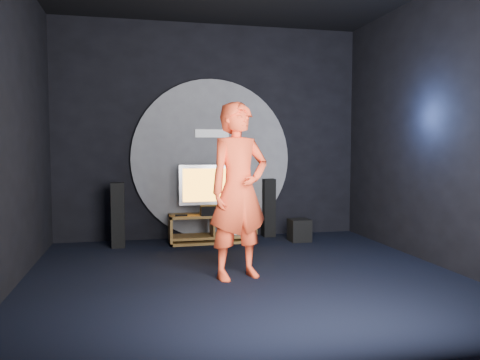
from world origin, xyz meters
name	(u,v)px	position (x,y,z in m)	size (l,w,h in m)	color
floor	(246,277)	(0.00, 0.00, 0.00)	(5.00, 5.00, 0.00)	black
back_wall	(211,132)	(0.00, 2.50, 1.75)	(5.00, 0.04, 3.50)	black
front_wall	(340,105)	(0.00, -2.50, 1.75)	(5.00, 0.04, 3.50)	black
left_wall	(5,122)	(-2.50, 0.00, 1.75)	(0.04, 5.00, 3.50)	black
right_wall	(441,127)	(2.50, 0.00, 1.75)	(0.04, 5.00, 3.50)	black
wall_disc_panel	(212,159)	(0.00, 2.44, 1.30)	(2.60, 0.11, 2.60)	#515156
media_console	(213,230)	(-0.05, 2.05, 0.20)	(1.35, 0.45, 0.45)	olive
tv	(211,187)	(-0.06, 2.12, 0.87)	(1.02, 0.22, 0.77)	#B3B3BA
center_speaker	(214,210)	(-0.06, 1.90, 0.53)	(0.40, 0.15, 0.15)	black
remote	(181,215)	(-0.55, 1.93, 0.46)	(0.18, 0.05, 0.02)	black
tower_speaker_left	(118,215)	(-1.49, 2.00, 0.49)	(0.19, 0.22, 0.97)	black
tower_speaker_right	(269,208)	(0.95, 2.35, 0.49)	(0.19, 0.22, 0.97)	black
subwoofer	(299,230)	(1.32, 1.85, 0.18)	(0.32, 0.32, 0.35)	black
player	(239,191)	(-0.08, 0.00, 1.00)	(0.73, 0.48, 2.01)	#F74521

